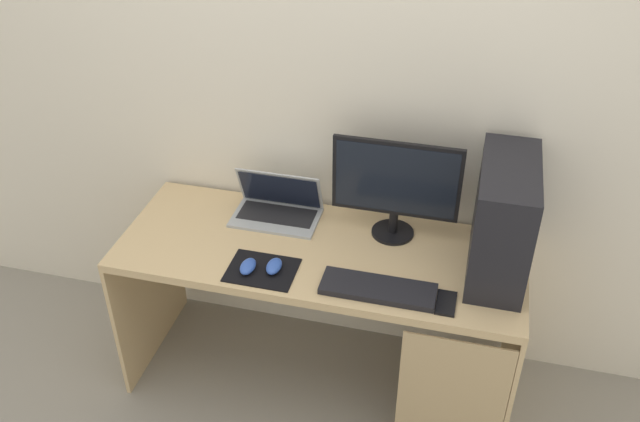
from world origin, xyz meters
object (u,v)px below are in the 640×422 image
(laptop, at_px, (277,208))
(mouse_left, at_px, (274,266))
(mouse_right, at_px, (248,266))
(pc_tower, at_px, (503,220))
(keyboard, at_px, (378,289))
(cell_phone, at_px, (446,303))
(monitor, at_px, (396,186))

(laptop, distance_m, mouse_left, 0.37)
(mouse_left, distance_m, mouse_right, 0.10)
(pc_tower, relative_size, keyboard, 1.12)
(laptop, bearing_deg, mouse_left, -74.90)
(pc_tower, distance_m, laptop, 0.93)
(laptop, height_order, mouse_right, laptop)
(keyboard, xyz_separation_m, mouse_left, (-0.40, 0.02, 0.01))
(laptop, bearing_deg, pc_tower, -7.98)
(laptop, bearing_deg, mouse_right, -90.00)
(pc_tower, bearing_deg, keyboard, -148.68)
(laptop, xyz_separation_m, keyboard, (0.50, -0.37, -0.03))
(laptop, height_order, keyboard, laptop)
(laptop, xyz_separation_m, mouse_right, (-0.00, -0.38, -0.02))
(pc_tower, height_order, cell_phone, pc_tower)
(keyboard, bearing_deg, cell_phone, -1.93)
(mouse_right, bearing_deg, cell_phone, -0.26)
(cell_phone, bearing_deg, mouse_left, 177.50)
(mouse_left, bearing_deg, cell_phone, -2.50)
(pc_tower, distance_m, monitor, 0.43)
(pc_tower, height_order, laptop, pc_tower)
(monitor, distance_m, cell_phone, 0.50)
(mouse_left, bearing_deg, keyboard, -2.85)
(keyboard, xyz_separation_m, cell_phone, (0.25, -0.01, -0.01))
(mouse_right, bearing_deg, mouse_left, 14.74)
(laptop, relative_size, cell_phone, 2.76)
(cell_phone, bearing_deg, keyboard, 178.07)
(keyboard, relative_size, mouse_right, 4.38)
(mouse_left, bearing_deg, pc_tower, 15.65)
(monitor, height_order, keyboard, monitor)
(pc_tower, xyz_separation_m, cell_phone, (-0.16, -0.25, -0.22))
(cell_phone, bearing_deg, monitor, 124.57)
(pc_tower, height_order, monitor, pc_tower)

